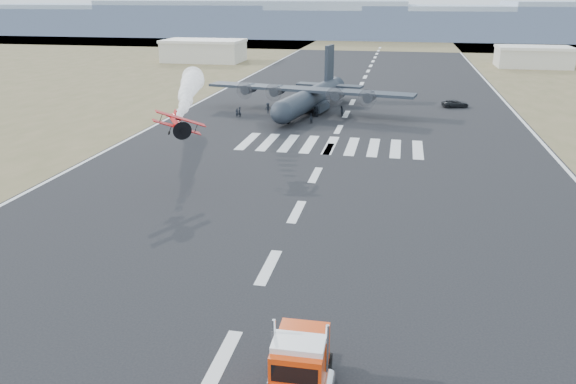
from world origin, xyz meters
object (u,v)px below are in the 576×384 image
(crew_d, at_px, (315,112))
(crew_b, at_px, (341,111))
(crew_c, at_px, (268,108))
(crew_h, at_px, (311,118))
(transport_aircraft, at_px, (311,96))
(crew_g, at_px, (237,113))
(crew_a, at_px, (240,112))
(hangar_left, at_px, (204,50))
(crew_f, at_px, (317,112))
(hangar_right, at_px, (533,57))
(support_vehicle, at_px, (455,104))
(aerobatic_biplane, at_px, (177,123))
(semi_truck, at_px, (299,372))
(crew_e, at_px, (286,109))

(crew_d, bearing_deg, crew_b, -126.75)
(crew_d, bearing_deg, crew_c, 28.47)
(crew_h, bearing_deg, transport_aircraft, -142.02)
(crew_g, bearing_deg, crew_a, -147.68)
(hangar_left, xyz_separation_m, crew_g, (33.81, -79.33, -2.63))
(crew_c, bearing_deg, crew_a, 5.78)
(crew_a, height_order, crew_f, crew_f)
(hangar_right, bearing_deg, crew_g, -127.27)
(crew_a, bearing_deg, support_vehicle, 124.27)
(transport_aircraft, distance_m, crew_g, 14.07)
(crew_c, bearing_deg, crew_b, 139.78)
(crew_a, xyz_separation_m, crew_b, (17.09, 4.20, 0.03))
(transport_aircraft, relative_size, crew_c, 20.50)
(crew_c, xyz_separation_m, crew_h, (8.76, -6.61, -0.10))
(aerobatic_biplane, bearing_deg, crew_b, 54.47)
(aerobatic_biplane, height_order, crew_d, aerobatic_biplane)
(hangar_left, relative_size, crew_a, 13.98)
(crew_d, relative_size, crew_g, 1.11)
(crew_a, bearing_deg, hangar_right, 153.15)
(transport_aircraft, bearing_deg, aerobatic_biplane, -89.63)
(hangar_left, distance_m, semi_truck, 158.25)
(crew_a, bearing_deg, hangar_left, -146.25)
(hangar_right, xyz_separation_m, crew_f, (-50.78, -81.22, -2.09))
(support_vehicle, bearing_deg, crew_h, 112.50)
(crew_f, bearing_deg, crew_h, 14.59)
(hangar_right, distance_m, support_vehicle, 72.66)
(transport_aircraft, bearing_deg, crew_g, -136.91)
(hangar_left, xyz_separation_m, crew_h, (46.96, -81.48, -2.59))
(crew_h, bearing_deg, crew_c, -97.62)
(hangar_left, distance_m, crew_f, 89.70)
(crew_a, relative_size, crew_b, 0.96)
(aerobatic_biplane, distance_m, crew_a, 37.26)
(semi_truck, xyz_separation_m, crew_h, (-10.06, 66.13, -1.04))
(support_vehicle, distance_m, crew_g, 41.12)
(crew_h, bearing_deg, hangar_left, -120.64)
(support_vehicle, distance_m, crew_d, 27.98)
(crew_d, bearing_deg, crew_g, 50.50)
(crew_d, height_order, crew_f, crew_f)
(aerobatic_biplane, relative_size, crew_e, 3.21)
(crew_a, bearing_deg, crew_b, 114.16)
(crew_e, bearing_deg, semi_truck, 16.07)
(crew_f, bearing_deg, transport_aircraft, -141.52)
(semi_truck, relative_size, crew_h, 5.15)
(support_vehicle, bearing_deg, crew_c, 95.07)
(semi_truck, bearing_deg, crew_c, 103.41)
(transport_aircraft, bearing_deg, crew_h, -71.25)
(hangar_left, distance_m, crew_b, 90.76)
(transport_aircraft, distance_m, crew_c, 8.15)
(support_vehicle, distance_m, crew_e, 32.34)
(crew_h, bearing_deg, support_vehicle, 157.20)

